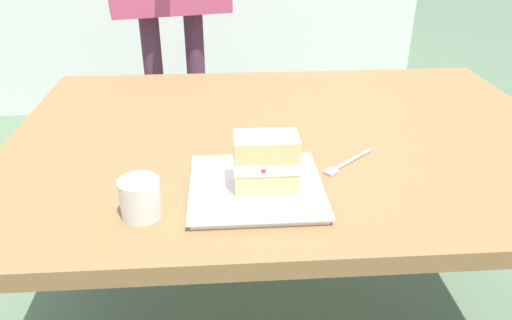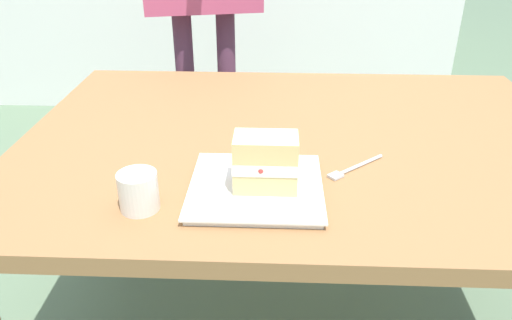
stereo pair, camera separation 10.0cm
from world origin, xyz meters
The scene contains 5 objects.
patio_table centered at (0.00, 0.00, 0.60)m, with size 1.45×1.04×0.68m.
dessert_plate centered at (-0.11, -0.29, 0.69)m, with size 0.28×0.28×0.02m.
cake_slice centered at (-0.09, -0.29, 0.75)m, with size 0.13×0.08×0.12m.
dessert_fork centered at (0.11, -0.18, 0.68)m, with size 0.14×0.12×0.01m.
coffee_cup centered at (-0.33, -0.36, 0.72)m, with size 0.08×0.08×0.08m.
Camera 1 is at (-0.17, -1.17, 1.22)m, focal length 34.64 mm.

